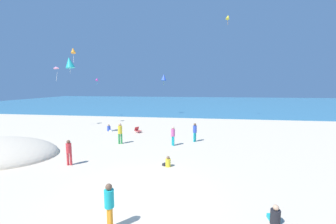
{
  "coord_description": "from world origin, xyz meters",
  "views": [
    {
      "loc": [
        2.59,
        -8.59,
        4.83
      ],
      "look_at": [
        0.0,
        8.78,
        2.65
      ],
      "focal_mm": 22.61,
      "sensor_mm": 36.0,
      "label": 1
    }
  ],
  "objects_px": {
    "kite_yellow": "(228,17)",
    "kite_teal": "(70,62)",
    "person_1": "(120,132)",
    "person_3": "(109,129)",
    "person_2": "(168,163)",
    "kite_orange": "(73,50)",
    "person_4": "(195,131)",
    "person_6": "(173,135)",
    "beach_chair_mid_beach": "(138,130)",
    "kite_blue": "(164,77)",
    "kite_pink": "(56,68)",
    "person_0": "(109,203)",
    "person_7": "(275,216)",
    "person_5": "(69,151)",
    "kite_magenta": "(97,79)"
  },
  "relations": [
    {
      "from": "person_4",
      "to": "beach_chair_mid_beach",
      "type": "bearing_deg",
      "value": -171.9
    },
    {
      "from": "person_3",
      "to": "kite_pink",
      "type": "relative_size",
      "value": 0.43
    },
    {
      "from": "person_3",
      "to": "person_4",
      "type": "relative_size",
      "value": 0.46
    },
    {
      "from": "person_4",
      "to": "kite_orange",
      "type": "relative_size",
      "value": 0.9
    },
    {
      "from": "person_2",
      "to": "person_6",
      "type": "bearing_deg",
      "value": -57.1
    },
    {
      "from": "beach_chair_mid_beach",
      "to": "person_4",
      "type": "distance_m",
      "value": 6.6
    },
    {
      "from": "person_1",
      "to": "kite_teal",
      "type": "height_order",
      "value": "kite_teal"
    },
    {
      "from": "person_1",
      "to": "person_4",
      "type": "relative_size",
      "value": 1.07
    },
    {
      "from": "kite_pink",
      "to": "kite_teal",
      "type": "distance_m",
      "value": 5.53
    },
    {
      "from": "kite_yellow",
      "to": "person_5",
      "type": "bearing_deg",
      "value": -119.89
    },
    {
      "from": "kite_yellow",
      "to": "kite_blue",
      "type": "relative_size",
      "value": 0.76
    },
    {
      "from": "beach_chair_mid_beach",
      "to": "person_5",
      "type": "height_order",
      "value": "person_5"
    },
    {
      "from": "beach_chair_mid_beach",
      "to": "kite_blue",
      "type": "xyz_separation_m",
      "value": [
        0.39,
        14.05,
        5.97
      ]
    },
    {
      "from": "person_1",
      "to": "kite_teal",
      "type": "relative_size",
      "value": 1.14
    },
    {
      "from": "kite_yellow",
      "to": "kite_teal",
      "type": "distance_m",
      "value": 21.6
    },
    {
      "from": "person_5",
      "to": "kite_orange",
      "type": "relative_size",
      "value": 0.87
    },
    {
      "from": "kite_magenta",
      "to": "person_7",
      "type": "bearing_deg",
      "value": -51.71
    },
    {
      "from": "person_6",
      "to": "kite_yellow",
      "type": "height_order",
      "value": "kite_yellow"
    },
    {
      "from": "kite_orange",
      "to": "person_1",
      "type": "bearing_deg",
      "value": -40.34
    },
    {
      "from": "person_2",
      "to": "kite_orange",
      "type": "relative_size",
      "value": 0.36
    },
    {
      "from": "kite_yellow",
      "to": "kite_blue",
      "type": "bearing_deg",
      "value": 160.0
    },
    {
      "from": "person_6",
      "to": "person_3",
      "type": "bearing_deg",
      "value": -66.8
    },
    {
      "from": "person_2",
      "to": "kite_pink",
      "type": "xyz_separation_m",
      "value": [
        -14.3,
        10.07,
        6.62
      ]
    },
    {
      "from": "kite_pink",
      "to": "kite_teal",
      "type": "xyz_separation_m",
      "value": [
        4.12,
        -3.69,
        0.13
      ]
    },
    {
      "from": "kite_pink",
      "to": "person_2",
      "type": "bearing_deg",
      "value": -35.14
    },
    {
      "from": "person_5",
      "to": "kite_magenta",
      "type": "xyz_separation_m",
      "value": [
        -7.53,
        18.84,
        4.91
      ]
    },
    {
      "from": "person_6",
      "to": "kite_blue",
      "type": "distance_m",
      "value": 19.45
    },
    {
      "from": "person_4",
      "to": "kite_blue",
      "type": "distance_m",
      "value": 18.48
    },
    {
      "from": "kite_teal",
      "to": "person_6",
      "type": "bearing_deg",
      "value": -10.7
    },
    {
      "from": "person_4",
      "to": "person_5",
      "type": "distance_m",
      "value": 10.01
    },
    {
      "from": "person_5",
      "to": "person_6",
      "type": "relative_size",
      "value": 1.0
    },
    {
      "from": "person_0",
      "to": "person_5",
      "type": "height_order",
      "value": "person_0"
    },
    {
      "from": "person_7",
      "to": "kite_yellow",
      "type": "bearing_deg",
      "value": -8.51
    },
    {
      "from": "person_4",
      "to": "person_7",
      "type": "relative_size",
      "value": 2.29
    },
    {
      "from": "person_2",
      "to": "person_4",
      "type": "distance_m",
      "value": 6.22
    },
    {
      "from": "person_4",
      "to": "person_0",
      "type": "bearing_deg",
      "value": -69.27
    },
    {
      "from": "person_0",
      "to": "person_7",
      "type": "xyz_separation_m",
      "value": [
        5.62,
        1.17,
        -0.68
      ]
    },
    {
      "from": "kite_blue",
      "to": "person_2",
      "type": "bearing_deg",
      "value": -79.85
    },
    {
      "from": "kite_blue",
      "to": "kite_orange",
      "type": "xyz_separation_m",
      "value": [
        -8.84,
        -11.4,
        2.72
      ]
    },
    {
      "from": "person_1",
      "to": "person_2",
      "type": "distance_m",
      "value": 6.48
    },
    {
      "from": "kite_blue",
      "to": "person_6",
      "type": "bearing_deg",
      "value": -78.12
    },
    {
      "from": "kite_yellow",
      "to": "kite_teal",
      "type": "xyz_separation_m",
      "value": [
        -15.7,
        -12.93,
        -7.28
      ]
    },
    {
      "from": "person_3",
      "to": "person_7",
      "type": "bearing_deg",
      "value": -37.56
    },
    {
      "from": "beach_chair_mid_beach",
      "to": "person_0",
      "type": "relative_size",
      "value": 0.5
    },
    {
      "from": "person_5",
      "to": "kite_pink",
      "type": "bearing_deg",
      "value": -156.96
    },
    {
      "from": "person_3",
      "to": "person_2",
      "type": "bearing_deg",
      "value": -38.79
    },
    {
      "from": "person_1",
      "to": "kite_teal",
      "type": "distance_m",
      "value": 8.37
    },
    {
      "from": "person_1",
      "to": "kite_magenta",
      "type": "xyz_separation_m",
      "value": [
        -8.83,
        13.76,
        4.81
      ]
    },
    {
      "from": "person_1",
      "to": "person_3",
      "type": "xyz_separation_m",
      "value": [
        -3.02,
        4.57,
        -0.73
      ]
    },
    {
      "from": "kite_pink",
      "to": "beach_chair_mid_beach",
      "type": "bearing_deg",
      "value": -7.62
    }
  ]
}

